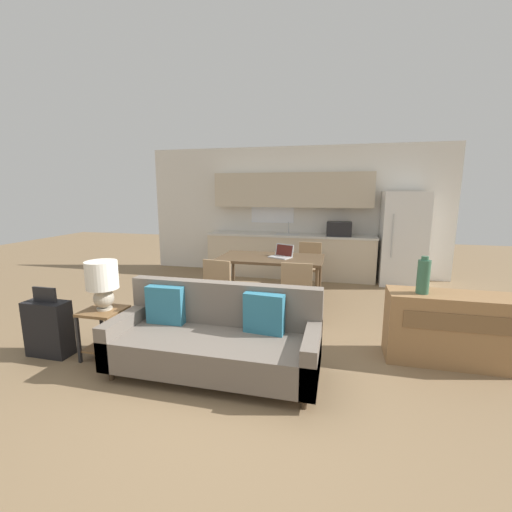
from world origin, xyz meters
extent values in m
plane|color=#7F6647|center=(0.00, 0.00, 0.00)|extent=(20.00, 20.00, 0.00)
cube|color=silver|center=(0.00, 4.63, 1.35)|extent=(6.40, 0.06, 2.70)
cube|color=white|center=(-0.44, 4.59, 1.60)|extent=(0.93, 0.01, 1.00)
cube|color=beige|center=(0.00, 4.29, 0.43)|extent=(3.43, 0.62, 0.86)
cube|color=silver|center=(0.00, 4.29, 0.88)|extent=(3.46, 0.65, 0.04)
cube|color=#B2B5B7|center=(-0.05, 4.24, 0.90)|extent=(0.48, 0.36, 0.01)
cylinder|color=#B7BABC|center=(-0.05, 4.41, 1.02)|extent=(0.02, 0.02, 0.24)
cube|color=beige|center=(0.00, 4.43, 1.80)|extent=(3.26, 0.34, 0.70)
cube|color=black|center=(0.99, 4.24, 1.04)|extent=(0.48, 0.36, 0.28)
cube|color=white|center=(2.18, 4.22, 0.89)|extent=(0.80, 0.72, 1.78)
cylinder|color=silver|center=(1.94, 3.84, 0.98)|extent=(0.02, 0.02, 0.80)
cube|color=brown|center=(-0.02, 2.40, 0.75)|extent=(1.61, 0.90, 0.04)
cylinder|color=brown|center=(-0.77, 2.01, 0.36)|extent=(0.05, 0.05, 0.73)
cylinder|color=brown|center=(0.72, 2.01, 0.36)|extent=(0.05, 0.05, 0.73)
cylinder|color=brown|center=(-0.77, 2.79, 0.36)|extent=(0.05, 0.05, 0.73)
cylinder|color=brown|center=(0.72, 2.79, 0.36)|extent=(0.05, 0.05, 0.73)
cylinder|color=#3D2D1E|center=(-1.07, -0.16, 0.05)|extent=(0.05, 0.05, 0.10)
cylinder|color=#3D2D1E|center=(0.78, -0.16, 0.05)|extent=(0.05, 0.05, 0.10)
cylinder|color=#3D2D1E|center=(-1.07, 0.48, 0.05)|extent=(0.05, 0.05, 0.10)
cylinder|color=#3D2D1E|center=(0.78, 0.48, 0.05)|extent=(0.05, 0.05, 0.10)
cube|color=#6B6056|center=(-0.14, 0.16, 0.25)|extent=(2.04, 0.80, 0.30)
cube|color=#6B6056|center=(-0.14, 0.49, 0.48)|extent=(2.04, 0.14, 0.75)
cube|color=#6B6056|center=(-1.10, 0.16, 0.32)|extent=(0.14, 0.80, 0.44)
cube|color=#6B6056|center=(0.81, 0.16, 0.32)|extent=(0.14, 0.80, 0.44)
cube|color=teal|center=(-0.75, 0.36, 0.60)|extent=(0.40, 0.13, 0.40)
cube|color=teal|center=(0.32, 0.36, 0.60)|extent=(0.41, 0.16, 0.40)
cube|color=brown|center=(-1.42, 0.24, 0.52)|extent=(0.41, 0.41, 0.03)
cube|color=brown|center=(-1.42, 0.24, 0.12)|extent=(0.37, 0.37, 0.02)
cube|color=#232326|center=(-1.60, 0.06, 0.25)|extent=(0.03, 0.03, 0.51)
cube|color=#232326|center=(-1.24, 0.06, 0.25)|extent=(0.03, 0.03, 0.51)
cube|color=#232326|center=(-1.60, 0.43, 0.25)|extent=(0.03, 0.03, 0.51)
cube|color=#232326|center=(-1.24, 0.43, 0.25)|extent=(0.03, 0.03, 0.51)
cylinder|color=#B2A893|center=(-1.41, 0.26, 0.55)|extent=(0.16, 0.16, 0.02)
sphere|color=#B2A893|center=(-1.41, 0.26, 0.66)|extent=(0.21, 0.21, 0.21)
cylinder|color=white|center=(-1.41, 0.26, 0.91)|extent=(0.33, 0.33, 0.30)
cube|color=olive|center=(2.17, 1.01, 0.37)|extent=(1.27, 0.45, 0.74)
cube|color=brown|center=(2.17, 0.78, 0.52)|extent=(1.02, 0.01, 0.18)
cylinder|color=#336047|center=(1.86, 0.97, 0.92)|extent=(0.12, 0.12, 0.35)
cylinder|color=#336047|center=(1.86, 0.97, 1.11)|extent=(0.07, 0.07, 0.04)
cube|color=#997A56|center=(0.49, 3.16, 0.45)|extent=(0.45, 0.45, 0.04)
cube|color=#997A56|center=(0.50, 3.35, 0.68)|extent=(0.40, 0.05, 0.41)
cylinder|color=black|center=(0.31, 3.00, 0.22)|extent=(0.03, 0.03, 0.43)
cylinder|color=black|center=(0.65, 2.98, 0.22)|extent=(0.03, 0.03, 0.43)
cylinder|color=black|center=(0.33, 3.34, 0.22)|extent=(0.03, 0.03, 0.43)
cylinder|color=black|center=(0.67, 3.32, 0.22)|extent=(0.03, 0.03, 0.43)
cube|color=#997A56|center=(0.49, 1.69, 0.45)|extent=(0.42, 0.42, 0.04)
cube|color=#997A56|center=(0.49, 1.49, 0.68)|extent=(0.40, 0.03, 0.41)
cylinder|color=black|center=(0.66, 1.86, 0.22)|extent=(0.03, 0.03, 0.43)
cylinder|color=black|center=(0.32, 1.85, 0.22)|extent=(0.03, 0.03, 0.43)
cylinder|color=black|center=(0.66, 1.52, 0.22)|extent=(0.03, 0.03, 0.43)
cylinder|color=black|center=(0.32, 1.51, 0.22)|extent=(0.03, 0.03, 0.43)
cube|color=#997A56|center=(-0.54, 1.62, 0.45)|extent=(0.47, 0.47, 0.04)
cube|color=#997A56|center=(-0.56, 1.43, 0.68)|extent=(0.40, 0.08, 0.41)
cylinder|color=black|center=(-0.35, 1.76, 0.22)|extent=(0.03, 0.03, 0.43)
cylinder|color=black|center=(-0.68, 1.81, 0.22)|extent=(0.03, 0.03, 0.43)
cylinder|color=black|center=(-0.39, 1.43, 0.22)|extent=(0.03, 0.03, 0.43)
cylinder|color=black|center=(-0.73, 1.47, 0.22)|extent=(0.03, 0.03, 0.43)
cube|color=#B7BABC|center=(0.12, 2.38, 0.78)|extent=(0.38, 0.33, 0.02)
cube|color=#B7BABC|center=(0.17, 2.49, 0.87)|extent=(0.31, 0.18, 0.20)
cube|color=#4C1914|center=(0.17, 2.48, 0.87)|extent=(0.28, 0.16, 0.17)
cube|color=black|center=(-2.04, 0.13, 0.31)|extent=(0.48, 0.22, 0.61)
cube|color=black|center=(-2.04, 0.13, 0.69)|extent=(0.29, 0.02, 0.16)
camera|label=1|loc=(1.00, -2.74, 1.78)|focal=24.00mm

